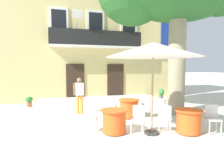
{
  "coord_description": "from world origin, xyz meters",
  "views": [
    {
      "loc": [
        -1.75,
        -7.15,
        2.1
      ],
      "look_at": [
        0.86,
        1.7,
        1.3
      ],
      "focal_mm": 31.22,
      "sensor_mm": 36.0,
      "label": 1
    }
  ],
  "objects_px": {
    "ground_planter_left": "(29,101)",
    "cafe_table_middle": "(114,121)",
    "cafe_umbrella": "(153,50)",
    "cafe_chair_near_tree_0": "(213,117)",
    "cafe_table_front": "(129,108)",
    "cafe_chair_middle_1": "(90,117)",
    "cafe_chair_front_1": "(147,105)",
    "cafe_chair_front_0": "(111,105)",
    "pedestrian_near_entrance": "(79,94)",
    "cafe_chair_middle_0": "(138,118)",
    "cafe_table_near_tree": "(189,121)",
    "ground_planter_right": "(161,94)",
    "cafe_chair_near_tree_1": "(165,117)"
  },
  "relations": [
    {
      "from": "cafe_table_middle",
      "to": "cafe_table_front",
      "type": "distance_m",
      "value": 2.03
    },
    {
      "from": "cafe_chair_near_tree_0",
      "to": "cafe_chair_front_1",
      "type": "height_order",
      "value": "same"
    },
    {
      "from": "ground_planter_right",
      "to": "ground_planter_left",
      "type": "bearing_deg",
      "value": 177.15
    },
    {
      "from": "cafe_chair_middle_0",
      "to": "cafe_chair_front_1",
      "type": "bearing_deg",
      "value": 56.74
    },
    {
      "from": "cafe_table_near_tree",
      "to": "cafe_table_middle",
      "type": "relative_size",
      "value": 1.0
    },
    {
      "from": "cafe_table_front",
      "to": "cafe_table_middle",
      "type": "bearing_deg",
      "value": -124.77
    },
    {
      "from": "cafe_table_near_tree",
      "to": "cafe_chair_middle_0",
      "type": "height_order",
      "value": "cafe_chair_middle_0"
    },
    {
      "from": "cafe_table_middle",
      "to": "ground_planter_left",
      "type": "relative_size",
      "value": 1.63
    },
    {
      "from": "cafe_table_near_tree",
      "to": "cafe_umbrella",
      "type": "relative_size",
      "value": 0.3
    },
    {
      "from": "pedestrian_near_entrance",
      "to": "cafe_chair_front_0",
      "type": "bearing_deg",
      "value": -38.96
    },
    {
      "from": "ground_planter_left",
      "to": "cafe_table_middle",
      "type": "bearing_deg",
      "value": -59.34
    },
    {
      "from": "cafe_table_front",
      "to": "pedestrian_near_entrance",
      "type": "distance_m",
      "value": 2.32
    },
    {
      "from": "cafe_chair_front_1",
      "to": "pedestrian_near_entrance",
      "type": "relative_size",
      "value": 0.56
    },
    {
      "from": "cafe_chair_near_tree_1",
      "to": "cafe_chair_middle_0",
      "type": "distance_m",
      "value": 0.88
    },
    {
      "from": "cafe_chair_near_tree_1",
      "to": "cafe_chair_middle_1",
      "type": "bearing_deg",
      "value": 164.97
    },
    {
      "from": "cafe_chair_front_0",
      "to": "pedestrian_near_entrance",
      "type": "height_order",
      "value": "pedestrian_near_entrance"
    },
    {
      "from": "cafe_chair_front_1",
      "to": "ground_planter_left",
      "type": "height_order",
      "value": "cafe_chair_front_1"
    },
    {
      "from": "cafe_chair_near_tree_0",
      "to": "cafe_chair_front_1",
      "type": "distance_m",
      "value": 2.65
    },
    {
      "from": "cafe_chair_front_1",
      "to": "pedestrian_near_entrance",
      "type": "bearing_deg",
      "value": 152.58
    },
    {
      "from": "cafe_table_near_tree",
      "to": "ground_planter_right",
      "type": "xyz_separation_m",
      "value": [
        2.32,
        5.56,
        0.03
      ]
    },
    {
      "from": "cafe_umbrella",
      "to": "cafe_chair_front_1",
      "type": "bearing_deg",
      "value": 67.76
    },
    {
      "from": "cafe_table_near_tree",
      "to": "cafe_chair_middle_1",
      "type": "xyz_separation_m",
      "value": [
        -2.99,
        0.87,
        0.14
      ]
    },
    {
      "from": "pedestrian_near_entrance",
      "to": "ground_planter_left",
      "type": "bearing_deg",
      "value": 135.16
    },
    {
      "from": "cafe_table_middle",
      "to": "cafe_chair_front_0",
      "type": "distance_m",
      "value": 1.99
    },
    {
      "from": "cafe_chair_front_0",
      "to": "cafe_table_front",
      "type": "bearing_deg",
      "value": -20.46
    },
    {
      "from": "cafe_chair_near_tree_1",
      "to": "cafe_umbrella",
      "type": "distance_m",
      "value": 2.13
    },
    {
      "from": "pedestrian_near_entrance",
      "to": "cafe_chair_middle_1",
      "type": "bearing_deg",
      "value": -89.8
    },
    {
      "from": "cafe_chair_near_tree_0",
      "to": "cafe_table_front",
      "type": "bearing_deg",
      "value": 125.34
    },
    {
      "from": "pedestrian_near_entrance",
      "to": "cafe_chair_middle_0",
      "type": "bearing_deg",
      "value": -66.59
    },
    {
      "from": "cafe_chair_middle_0",
      "to": "cafe_chair_front_0",
      "type": "height_order",
      "value": "same"
    },
    {
      "from": "cafe_table_near_tree",
      "to": "cafe_chair_front_0",
      "type": "height_order",
      "value": "cafe_chair_front_0"
    },
    {
      "from": "pedestrian_near_entrance",
      "to": "cafe_table_front",
      "type": "bearing_deg",
      "value": -32.88
    },
    {
      "from": "cafe_table_near_tree",
      "to": "cafe_chair_middle_0",
      "type": "bearing_deg",
      "value": 168.28
    },
    {
      "from": "cafe_chair_middle_1",
      "to": "ground_planter_left",
      "type": "bearing_deg",
      "value": 115.19
    },
    {
      "from": "cafe_table_middle",
      "to": "pedestrian_near_entrance",
      "type": "bearing_deg",
      "value": 104.34
    },
    {
      "from": "cafe_chair_middle_0",
      "to": "cafe_table_middle",
      "type": "bearing_deg",
      "value": 152.08
    },
    {
      "from": "cafe_chair_middle_0",
      "to": "cafe_table_near_tree",
      "type": "bearing_deg",
      "value": -11.72
    },
    {
      "from": "cafe_chair_middle_0",
      "to": "cafe_table_front",
      "type": "height_order",
      "value": "cafe_chair_middle_0"
    },
    {
      "from": "cafe_table_front",
      "to": "ground_planter_left",
      "type": "distance_m",
      "value": 5.58
    },
    {
      "from": "cafe_chair_middle_1",
      "to": "cafe_table_front",
      "type": "relative_size",
      "value": 1.05
    },
    {
      "from": "cafe_chair_middle_1",
      "to": "cafe_chair_near_tree_0",
      "type": "bearing_deg",
      "value": -16.3
    },
    {
      "from": "cafe_chair_middle_0",
      "to": "pedestrian_near_entrance",
      "type": "height_order",
      "value": "pedestrian_near_entrance"
    },
    {
      "from": "cafe_chair_front_0",
      "to": "cafe_umbrella",
      "type": "height_order",
      "value": "cafe_umbrella"
    },
    {
      "from": "cafe_chair_near_tree_0",
      "to": "cafe_table_middle",
      "type": "distance_m",
      "value": 3.11
    },
    {
      "from": "cafe_chair_middle_0",
      "to": "cafe_table_front",
      "type": "distance_m",
      "value": 2.08
    },
    {
      "from": "cafe_table_middle",
      "to": "cafe_chair_front_0",
      "type": "xyz_separation_m",
      "value": [
        0.45,
        1.93,
        0.14
      ]
    },
    {
      "from": "cafe_chair_front_0",
      "to": "pedestrian_near_entrance",
      "type": "xyz_separation_m",
      "value": [
        -1.19,
        0.96,
        0.39
      ]
    },
    {
      "from": "ground_planter_left",
      "to": "cafe_chair_middle_1",
      "type": "bearing_deg",
      "value": -64.81
    },
    {
      "from": "cafe_table_near_tree",
      "to": "cafe_chair_middle_1",
      "type": "height_order",
      "value": "cafe_chair_middle_1"
    },
    {
      "from": "cafe_umbrella",
      "to": "cafe_chair_near_tree_0",
      "type": "bearing_deg",
      "value": -14.45
    }
  ]
}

